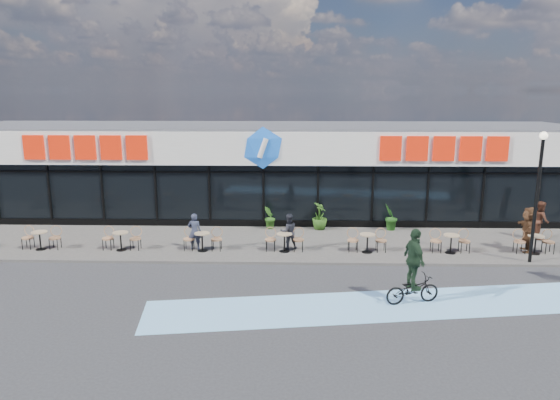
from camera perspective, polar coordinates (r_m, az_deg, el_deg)
name	(u,v)px	position (r m, az deg, el deg)	size (l,w,h in m)	color
ground	(251,285)	(16.76, -3.29, -9.70)	(120.00, 120.00, 0.00)	#28282B
sidewalk	(260,243)	(20.97, -2.26, -4.95)	(44.00, 5.00, 0.10)	#55514B
bike_lane	(380,306)	(15.55, 11.41, -11.74)	(14.00, 2.20, 0.01)	#76B0DF
building	(267,169)	(25.74, -1.51, 3.54)	(30.60, 6.57, 4.75)	black
lamp_post	(538,186)	(20.09, 27.40, 1.47)	(0.28, 0.28, 4.80)	black
bistro_set_1	(41,238)	(22.10, -25.64, -3.92)	(1.54, 0.62, 0.90)	tan
bistro_set_2	(122,238)	(20.83, -17.66, -4.21)	(1.54, 0.62, 0.90)	tan
bistro_set_3	(203,239)	(20.00, -8.83, -4.44)	(1.54, 0.62, 0.90)	tan
bistro_set_4	(284,240)	(19.68, 0.51, -4.57)	(1.54, 0.62, 0.90)	tan
bistro_set_5	(367,240)	(19.89, 9.91, -4.57)	(1.54, 0.62, 0.90)	tan
bistro_set_6	(450,241)	(20.61, 18.89, -4.47)	(1.54, 0.62, 0.90)	tan
bistro_set_7	(534,242)	(21.80, 27.06, -4.27)	(1.54, 0.62, 0.90)	tan
potted_plant_left	(270,217)	(22.74, -1.16, -2.01)	(0.59, 0.48, 1.08)	#2A5819
potted_plant_mid	(320,216)	(22.77, 4.55, -1.83)	(0.69, 0.69, 1.23)	#254814
potted_plant_right	(391,217)	(23.06, 12.52, -1.92)	(0.68, 0.54, 1.23)	#1D4C15
patron_left	(195,231)	(20.11, -9.74, -3.55)	(0.54, 0.35, 1.47)	#282C3F
patron_right	(288,231)	(19.87, 0.97, -3.61)	(0.70, 0.54, 1.44)	#21222A
pedestrian_a	(528,229)	(21.81, 26.49, -3.01)	(1.66, 0.53, 1.79)	#402817
pedestrian_b	(540,220)	(23.92, 27.60, -2.04)	(0.80, 0.62, 1.64)	#442418
cyclist_a	(413,274)	(15.59, 14.99, -8.17)	(1.79, 1.19, 2.34)	black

